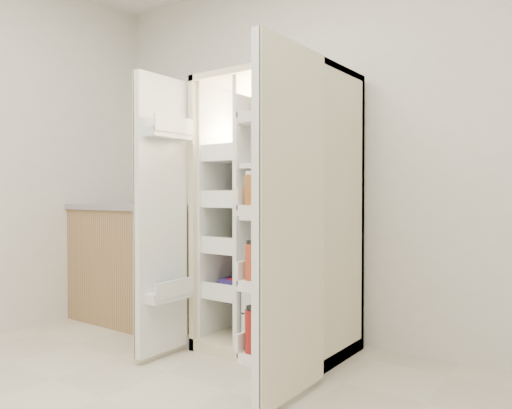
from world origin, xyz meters
The scene contains 5 objects.
wall_back centered at (0.00, 2.00, 1.35)m, with size 4.00×0.02×2.70m, color silver.
refrigerator centered at (-0.14, 1.65, 0.75)m, with size 0.92×0.70×1.80m.
freezer_door centered at (-0.66, 1.05, 0.89)m, with size 0.15×0.40×1.72m.
fridge_door centered at (0.32, 0.96, 0.87)m, with size 0.17×0.58×1.72m.
kitchen_counter centered at (-1.51, 1.59, 0.48)m, with size 1.30×0.69×0.95m.
Camera 1 is at (1.59, -1.06, 1.02)m, focal length 34.00 mm.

